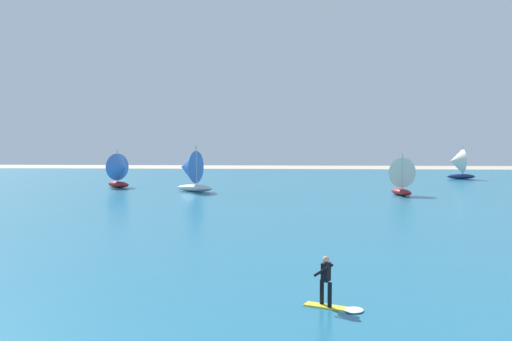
{
  "coord_description": "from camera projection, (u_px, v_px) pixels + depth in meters",
  "views": [
    {
      "loc": [
        2.08,
        -5.68,
        5.56
      ],
      "look_at": [
        1.01,
        14.51,
        4.41
      ],
      "focal_mm": 39.92,
      "sensor_mm": 36.0,
      "label": 1
    }
  ],
  "objects": [
    {
      "name": "ocean",
      "position": [
        265.0,
        194.0,
        56.03
      ],
      "size": [
        160.0,
        90.0,
        0.1
      ],
      "primitive_type": "cube",
      "color": "#236B89",
      "rests_on": "ground"
    },
    {
      "name": "sailboat_anchored_offshore",
      "position": [
        457.0,
        164.0,
        75.82
      ],
      "size": [
        3.8,
        3.22,
        4.45
      ],
      "color": "navy",
      "rests_on": "ocean"
    },
    {
      "name": "sailboat_trailing",
      "position": [
        190.0,
        171.0,
        58.06
      ],
      "size": [
        4.17,
        3.7,
        4.69
      ],
      "color": "silver",
      "rests_on": "ocean"
    },
    {
      "name": "sailboat_near_shore",
      "position": [
        121.0,
        170.0,
        62.6
      ],
      "size": [
        3.78,
        3.64,
        4.22
      ],
      "color": "maroon",
      "rests_on": "ocean"
    },
    {
      "name": "kitesurfer",
      "position": [
        331.0,
        289.0,
        18.26
      ],
      "size": [
        2.01,
        1.34,
        1.67
      ],
      "color": "yellow",
      "rests_on": "ocean"
    },
    {
      "name": "sailboat_center_horizon",
      "position": [
        399.0,
        176.0,
        54.76
      ],
      "size": [
        3.17,
        3.6,
        4.04
      ],
      "color": "maroon",
      "rests_on": "ocean"
    }
  ]
}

